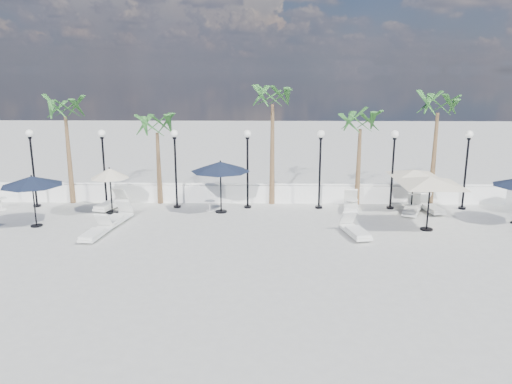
{
  "coord_description": "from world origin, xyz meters",
  "views": [
    {
      "loc": [
        0.9,
        -17.21,
        6.6
      ],
      "look_at": [
        0.47,
        3.65,
        1.5
      ],
      "focal_mm": 35.0,
      "sensor_mm": 36.0,
      "label": 1
    }
  ],
  "objects_px": {
    "lounger_3": "(111,203)",
    "lounger_7": "(431,207)",
    "parasol_cream_small": "(110,174)",
    "lounger_6": "(412,209)",
    "lounger_2": "(117,218)",
    "parasol_navy_left": "(32,181)",
    "lounger_5": "(351,205)",
    "lounger_1": "(96,232)",
    "parasol_navy_mid": "(220,167)",
    "lounger_4": "(355,230)",
    "parasol_cream_sq_b": "(431,177)",
    "parasol_cream_sq_a": "(414,170)"
  },
  "relations": [
    {
      "from": "lounger_7",
      "to": "parasol_cream_small",
      "type": "bearing_deg",
      "value": 172.49
    },
    {
      "from": "parasol_cream_sq_b",
      "to": "lounger_6",
      "type": "bearing_deg",
      "value": 88.66
    },
    {
      "from": "lounger_6",
      "to": "parasol_cream_sq_a",
      "type": "distance_m",
      "value": 1.84
    },
    {
      "from": "lounger_6",
      "to": "lounger_7",
      "type": "height_order",
      "value": "lounger_6"
    },
    {
      "from": "lounger_2",
      "to": "lounger_4",
      "type": "xyz_separation_m",
      "value": [
        10.26,
        -1.53,
        -0.01
      ]
    },
    {
      "from": "lounger_3",
      "to": "lounger_5",
      "type": "distance_m",
      "value": 11.71
    },
    {
      "from": "lounger_4",
      "to": "lounger_7",
      "type": "height_order",
      "value": "lounger_4"
    },
    {
      "from": "lounger_2",
      "to": "parasol_cream_small",
      "type": "height_order",
      "value": "parasol_cream_small"
    },
    {
      "from": "parasol_cream_sq_a",
      "to": "parasol_cream_small",
      "type": "distance_m",
      "value": 14.37
    },
    {
      "from": "lounger_1",
      "to": "parasol_cream_sq_a",
      "type": "height_order",
      "value": "parasol_cream_sq_a"
    },
    {
      "from": "lounger_5",
      "to": "lounger_6",
      "type": "bearing_deg",
      "value": -4.02
    },
    {
      "from": "parasol_cream_sq_b",
      "to": "lounger_2",
      "type": "bearing_deg",
      "value": 177.17
    },
    {
      "from": "lounger_2",
      "to": "lounger_5",
      "type": "bearing_deg",
      "value": 22.67
    },
    {
      "from": "parasol_cream_sq_b",
      "to": "parasol_navy_mid",
      "type": "bearing_deg",
      "value": 164.18
    },
    {
      "from": "lounger_3",
      "to": "parasol_cream_small",
      "type": "height_order",
      "value": "parasol_cream_small"
    },
    {
      "from": "lounger_1",
      "to": "lounger_2",
      "type": "relative_size",
      "value": 0.92
    },
    {
      "from": "lounger_1",
      "to": "parasol_cream_small",
      "type": "relative_size",
      "value": 0.9
    },
    {
      "from": "lounger_5",
      "to": "parasol_cream_sq_b",
      "type": "bearing_deg",
      "value": -40.21
    },
    {
      "from": "parasol_navy_mid",
      "to": "lounger_1",
      "type": "bearing_deg",
      "value": -141.09
    },
    {
      "from": "lounger_1",
      "to": "parasol_navy_left",
      "type": "distance_m",
      "value": 3.85
    },
    {
      "from": "lounger_1",
      "to": "lounger_7",
      "type": "relative_size",
      "value": 1.03
    },
    {
      "from": "lounger_7",
      "to": "lounger_1",
      "type": "bearing_deg",
      "value": -173.96
    },
    {
      "from": "lounger_5",
      "to": "lounger_7",
      "type": "distance_m",
      "value": 3.79
    },
    {
      "from": "lounger_3",
      "to": "lounger_1",
      "type": "bearing_deg",
      "value": -63.47
    },
    {
      "from": "lounger_1",
      "to": "lounger_3",
      "type": "height_order",
      "value": "lounger_3"
    },
    {
      "from": "lounger_4",
      "to": "lounger_3",
      "type": "bearing_deg",
      "value": 148.04
    },
    {
      "from": "lounger_2",
      "to": "lounger_3",
      "type": "xyz_separation_m",
      "value": [
        -0.98,
        2.41,
        0.0
      ]
    },
    {
      "from": "lounger_6",
      "to": "lounger_7",
      "type": "xyz_separation_m",
      "value": [
        1.01,
        0.36,
        -0.02
      ]
    },
    {
      "from": "lounger_2",
      "to": "parasol_cream_sq_a",
      "type": "height_order",
      "value": "parasol_cream_sq_a"
    },
    {
      "from": "lounger_5",
      "to": "parasol_navy_mid",
      "type": "distance_m",
      "value": 6.58
    },
    {
      "from": "lounger_7",
      "to": "parasol_cream_sq_a",
      "type": "height_order",
      "value": "parasol_cream_sq_a"
    },
    {
      "from": "lounger_5",
      "to": "lounger_6",
      "type": "relative_size",
      "value": 1.04
    },
    {
      "from": "parasol_navy_mid",
      "to": "lounger_4",
      "type": "bearing_deg",
      "value": -30.45
    },
    {
      "from": "lounger_3",
      "to": "lounger_7",
      "type": "distance_m",
      "value": 15.49
    },
    {
      "from": "lounger_4",
      "to": "parasol_navy_left",
      "type": "relative_size",
      "value": 0.83
    },
    {
      "from": "lounger_1",
      "to": "parasol_navy_left",
      "type": "relative_size",
      "value": 0.78
    },
    {
      "from": "lounger_1",
      "to": "lounger_2",
      "type": "distance_m",
      "value": 1.98
    },
    {
      "from": "lounger_2",
      "to": "parasol_cream_small",
      "type": "bearing_deg",
      "value": 123.23
    },
    {
      "from": "lounger_4",
      "to": "parasol_navy_mid",
      "type": "xyz_separation_m",
      "value": [
        -5.79,
        3.41,
        1.95
      ]
    },
    {
      "from": "lounger_2",
      "to": "lounger_6",
      "type": "relative_size",
      "value": 1.04
    },
    {
      "from": "lounger_7",
      "to": "parasol_cream_sq_b",
      "type": "relative_size",
      "value": 0.39
    },
    {
      "from": "lounger_3",
      "to": "lounger_4",
      "type": "distance_m",
      "value": 11.91
    },
    {
      "from": "lounger_7",
      "to": "parasol_navy_left",
      "type": "relative_size",
      "value": 0.75
    },
    {
      "from": "lounger_7",
      "to": "parasol_navy_left",
      "type": "bearing_deg",
      "value": 178.93
    },
    {
      "from": "parasol_navy_mid",
      "to": "lounger_6",
      "type": "bearing_deg",
      "value": -0.48
    },
    {
      "from": "lounger_3",
      "to": "parasol_navy_mid",
      "type": "relative_size",
      "value": 0.79
    },
    {
      "from": "lounger_2",
      "to": "parasol_navy_left",
      "type": "bearing_deg",
      "value": -161.66
    },
    {
      "from": "lounger_3",
      "to": "lounger_5",
      "type": "height_order",
      "value": "same"
    },
    {
      "from": "parasol_navy_left",
      "to": "lounger_4",
      "type": "bearing_deg",
      "value": -4.32
    },
    {
      "from": "parasol_navy_mid",
      "to": "lounger_5",
      "type": "bearing_deg",
      "value": 4.86
    }
  ]
}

